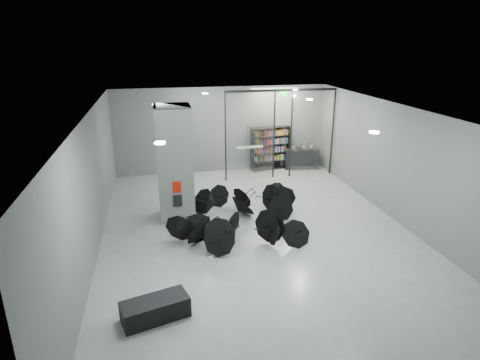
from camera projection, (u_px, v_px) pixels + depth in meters
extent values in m
plane|color=gray|center=(258.00, 234.00, 13.33)|extent=(14.00, 14.00, 0.00)
cube|color=slate|center=(260.00, 113.00, 12.01)|extent=(10.00, 14.00, 0.02)
cube|color=#5C5E5C|center=(222.00, 130.00, 19.13)|extent=(10.00, 0.02, 4.00)
cube|color=#5C5E5C|center=(375.00, 321.00, 6.20)|extent=(10.00, 0.02, 4.00)
cube|color=#5C5E5C|center=(91.00, 188.00, 11.69)|extent=(0.02, 14.00, 4.00)
cube|color=#5C5E5C|center=(404.00, 167.00, 13.64)|extent=(0.02, 14.00, 4.00)
cube|color=slate|center=(175.00, 163.00, 14.02)|extent=(1.20, 1.20, 4.00)
cube|color=#A50A07|center=(177.00, 187.00, 13.67)|extent=(0.28, 0.04, 0.38)
cube|color=black|center=(178.00, 201.00, 13.83)|extent=(0.30, 0.03, 0.42)
cube|color=#0CE533|center=(283.00, 94.00, 17.43)|extent=(0.30, 0.06, 0.15)
cube|color=silver|center=(250.00, 136.00, 17.94)|extent=(2.20, 0.02, 3.95)
cube|color=silver|center=(312.00, 133.00, 18.51)|extent=(2.00, 0.02, 3.95)
cube|color=black|center=(225.00, 137.00, 17.73)|extent=(0.06, 0.06, 4.00)
cube|color=black|center=(274.00, 135.00, 18.16)|extent=(0.06, 0.06, 4.00)
cube|color=black|center=(291.00, 134.00, 18.31)|extent=(0.06, 0.06, 4.00)
cube|color=black|center=(332.00, 132.00, 18.71)|extent=(0.06, 0.06, 4.00)
cube|color=black|center=(282.00, 90.00, 17.57)|extent=(5.00, 0.08, 0.10)
cube|color=black|center=(155.00, 309.00, 9.27)|extent=(1.63, 1.03, 0.48)
cube|color=black|center=(301.00, 158.00, 20.00)|extent=(1.71, 0.87, 0.98)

